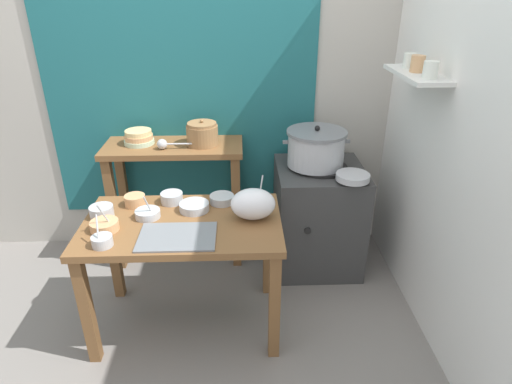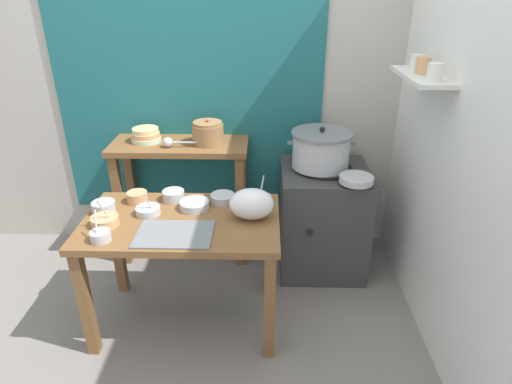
{
  "view_description": "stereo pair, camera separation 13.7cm",
  "coord_description": "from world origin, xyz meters",
  "px_view_note": "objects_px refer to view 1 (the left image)",
  "views": [
    {
      "loc": [
        0.26,
        -2.02,
        1.92
      ],
      "look_at": [
        0.35,
        0.23,
        0.82
      ],
      "focal_mm": 30.37,
      "sensor_mm": 36.0,
      "label": 1
    },
    {
      "loc": [
        0.4,
        -2.03,
        1.92
      ],
      "look_at": [
        0.35,
        0.23,
        0.82
      ],
      "focal_mm": 30.37,
      "sensor_mm": 36.0,
      "label": 2
    }
  ],
  "objects_px": {
    "prep_bowl_0": "(148,213)",
    "prep_bowl_1": "(194,206)",
    "wide_pan": "(353,177)",
    "prep_bowl_7": "(102,240)",
    "back_shelf_table": "(176,174)",
    "prep_bowl_4": "(104,225)",
    "steamer_pot": "(316,148)",
    "ladle": "(164,144)",
    "serving_tray": "(177,237)",
    "prep_bowl_3": "(222,199)",
    "prep_bowl_5": "(262,198)",
    "prep_table": "(184,238)",
    "clay_pot": "(202,134)",
    "prep_bowl_6": "(172,197)",
    "prep_bowl_2": "(102,211)",
    "bowl_stack_enamel": "(139,137)",
    "prep_bowl_8": "(135,200)",
    "stove_block": "(318,216)",
    "plastic_bag": "(253,204)"
  },
  "relations": [
    {
      "from": "bowl_stack_enamel",
      "to": "prep_bowl_0",
      "type": "distance_m",
      "value": 0.78
    },
    {
      "from": "wide_pan",
      "to": "prep_bowl_4",
      "type": "relative_size",
      "value": 1.23
    },
    {
      "from": "prep_bowl_0",
      "to": "prep_bowl_1",
      "type": "bearing_deg",
      "value": 16.3
    },
    {
      "from": "steamer_pot",
      "to": "prep_bowl_3",
      "type": "xyz_separation_m",
      "value": [
        -0.63,
        -0.42,
        -0.16
      ]
    },
    {
      "from": "prep_bowl_5",
      "to": "prep_bowl_7",
      "type": "bearing_deg",
      "value": -151.76
    },
    {
      "from": "steamer_pot",
      "to": "prep_bowl_4",
      "type": "height_order",
      "value": "steamer_pot"
    },
    {
      "from": "prep_bowl_7",
      "to": "prep_bowl_8",
      "type": "xyz_separation_m",
      "value": [
        0.07,
        0.44,
        0.0
      ]
    },
    {
      "from": "prep_bowl_0",
      "to": "prep_bowl_1",
      "type": "relative_size",
      "value": 0.85
    },
    {
      "from": "steamer_pot",
      "to": "prep_bowl_0",
      "type": "distance_m",
      "value": 1.21
    },
    {
      "from": "ladle",
      "to": "prep_bowl_5",
      "type": "relative_size",
      "value": 1.66
    },
    {
      "from": "prep_bowl_3",
      "to": "prep_bowl_4",
      "type": "height_order",
      "value": "prep_bowl_4"
    },
    {
      "from": "bowl_stack_enamel",
      "to": "prep_bowl_8",
      "type": "relative_size",
      "value": 1.7
    },
    {
      "from": "serving_tray",
      "to": "prep_bowl_2",
      "type": "xyz_separation_m",
      "value": [
        -0.45,
        0.24,
        0.03
      ]
    },
    {
      "from": "ladle",
      "to": "serving_tray",
      "type": "relative_size",
      "value": 0.67
    },
    {
      "from": "wide_pan",
      "to": "prep_bowl_7",
      "type": "xyz_separation_m",
      "value": [
        -1.41,
        -0.62,
        -0.05
      ]
    },
    {
      "from": "bowl_stack_enamel",
      "to": "prep_bowl_2",
      "type": "relative_size",
      "value": 1.56
    },
    {
      "from": "ladle",
      "to": "prep_bowl_4",
      "type": "relative_size",
      "value": 1.52
    },
    {
      "from": "stove_block",
      "to": "prep_bowl_5",
      "type": "xyz_separation_m",
      "value": [
        -0.42,
        -0.41,
        0.36
      ]
    },
    {
      "from": "prep_bowl_8",
      "to": "prep_bowl_4",
      "type": "bearing_deg",
      "value": -109.78
    },
    {
      "from": "back_shelf_table",
      "to": "prep_bowl_4",
      "type": "xyz_separation_m",
      "value": [
        -0.26,
        -0.83,
        0.07
      ]
    },
    {
      "from": "prep_bowl_0",
      "to": "wide_pan",
      "type": "bearing_deg",
      "value": 15.18
    },
    {
      "from": "prep_bowl_8",
      "to": "prep_bowl_5",
      "type": "bearing_deg",
      "value": 0.51
    },
    {
      "from": "prep_bowl_7",
      "to": "ladle",
      "type": "bearing_deg",
      "value": 78.45
    },
    {
      "from": "prep_bowl_4",
      "to": "prep_bowl_6",
      "type": "distance_m",
      "value": 0.44
    },
    {
      "from": "prep_table",
      "to": "serving_tray",
      "type": "distance_m",
      "value": 0.21
    },
    {
      "from": "steamer_pot",
      "to": "ladle",
      "type": "relative_size",
      "value": 1.69
    },
    {
      "from": "prep_bowl_0",
      "to": "prep_bowl_3",
      "type": "bearing_deg",
      "value": 22.0
    },
    {
      "from": "bowl_stack_enamel",
      "to": "ladle",
      "type": "height_order",
      "value": "bowl_stack_enamel"
    },
    {
      "from": "prep_table",
      "to": "serving_tray",
      "type": "relative_size",
      "value": 2.75
    },
    {
      "from": "back_shelf_table",
      "to": "prep_bowl_3",
      "type": "xyz_separation_m",
      "value": [
        0.35,
        -0.53,
        0.07
      ]
    },
    {
      "from": "prep_bowl_2",
      "to": "prep_bowl_8",
      "type": "relative_size",
      "value": 1.09
    },
    {
      "from": "prep_table",
      "to": "stove_block",
      "type": "bearing_deg",
      "value": 35.26
    },
    {
      "from": "prep_table",
      "to": "prep_bowl_4",
      "type": "relative_size",
      "value": 6.27
    },
    {
      "from": "prep_table",
      "to": "wide_pan",
      "type": "bearing_deg",
      "value": 20.47
    },
    {
      "from": "ladle",
      "to": "prep_bowl_0",
      "type": "distance_m",
      "value": 0.65
    },
    {
      "from": "bowl_stack_enamel",
      "to": "serving_tray",
      "type": "relative_size",
      "value": 0.51
    },
    {
      "from": "prep_table",
      "to": "clay_pot",
      "type": "xyz_separation_m",
      "value": [
        0.07,
        0.75,
        0.37
      ]
    },
    {
      "from": "wide_pan",
      "to": "prep_bowl_1",
      "type": "bearing_deg",
      "value": -165.11
    },
    {
      "from": "prep_bowl_3",
      "to": "prep_bowl_6",
      "type": "relative_size",
      "value": 1.11
    },
    {
      "from": "plastic_bag",
      "to": "prep_bowl_2",
      "type": "distance_m",
      "value": 0.85
    },
    {
      "from": "back_shelf_table",
      "to": "bowl_stack_enamel",
      "type": "height_order",
      "value": "bowl_stack_enamel"
    },
    {
      "from": "prep_bowl_6",
      "to": "prep_bowl_7",
      "type": "xyz_separation_m",
      "value": [
        -0.28,
        -0.47,
        -0.0
      ]
    },
    {
      "from": "prep_bowl_1",
      "to": "prep_bowl_5",
      "type": "distance_m",
      "value": 0.41
    },
    {
      "from": "wide_pan",
      "to": "prep_bowl_4",
      "type": "distance_m",
      "value": 1.52
    },
    {
      "from": "steamer_pot",
      "to": "serving_tray",
      "type": "xyz_separation_m",
      "value": [
        -0.85,
        -0.81,
        -0.18
      ]
    },
    {
      "from": "back_shelf_table",
      "to": "prep_bowl_4",
      "type": "height_order",
      "value": "back_shelf_table"
    },
    {
      "from": "steamer_pot",
      "to": "clay_pot",
      "type": "xyz_separation_m",
      "value": [
        -0.77,
        0.11,
        0.07
      ]
    },
    {
      "from": "prep_bowl_3",
      "to": "prep_bowl_8",
      "type": "distance_m",
      "value": 0.51
    },
    {
      "from": "prep_bowl_3",
      "to": "prep_bowl_4",
      "type": "distance_m",
      "value": 0.68
    },
    {
      "from": "serving_tray",
      "to": "prep_bowl_3",
      "type": "xyz_separation_m",
      "value": [
        0.22,
        0.39,
        0.02
      ]
    }
  ]
}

